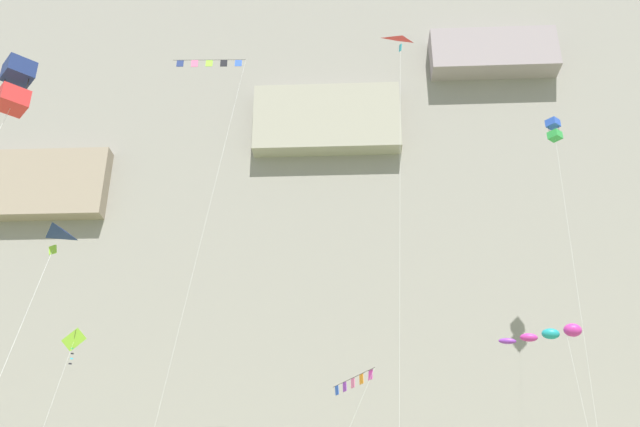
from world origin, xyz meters
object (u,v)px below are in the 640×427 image
object	(u,v)px
kite_delta_mid_left	(42,254)
kite_delta_front_field	(403,50)
kite_windsock_near_cliff	(553,334)
kite_box_low_left	(554,130)
kite_banner_high_left	(351,389)
kite_box_upper_mid	(15,86)
kite_diamond_upper_left	(71,349)
kite_banner_mid_right	(208,80)

from	to	relation	value
kite_delta_mid_left	kite_delta_front_field	bearing A→B (deg)	40.32
kite_delta_mid_left	kite_windsock_near_cliff	distance (m)	36.86
kite_box_low_left	kite_delta_front_field	size ratio (longest dim) A/B	1.01
kite_box_low_left	kite_banner_high_left	xyz separation A→B (m)	(-17.62, -15.73, -24.40)
kite_delta_mid_left	kite_box_upper_mid	size ratio (longest dim) A/B	0.65
kite_box_low_left	kite_box_upper_mid	bearing A→B (deg)	-136.95
kite_windsock_near_cliff	kite_delta_mid_left	bearing A→B (deg)	-137.30
kite_delta_front_field	kite_banner_high_left	world-z (taller)	kite_delta_front_field
kite_diamond_upper_left	kite_banner_high_left	bearing A→B (deg)	-18.23
kite_delta_front_field	kite_box_upper_mid	world-z (taller)	kite_delta_front_field
kite_banner_high_left	kite_box_upper_mid	world-z (taller)	kite_box_upper_mid
kite_windsock_near_cliff	kite_banner_high_left	size ratio (longest dim) A/B	1.81
kite_windsock_near_cliff	kite_banner_high_left	world-z (taller)	kite_windsock_near_cliff
kite_diamond_upper_left	kite_delta_mid_left	bearing A→B (deg)	-72.82
kite_banner_high_left	kite_box_upper_mid	bearing A→B (deg)	-135.27
kite_windsock_near_cliff	kite_banner_high_left	distance (m)	22.29
kite_delta_mid_left	kite_diamond_upper_left	bearing A→B (deg)	107.18
kite_banner_mid_right	kite_delta_front_field	size ratio (longest dim) A/B	1.04
kite_windsock_near_cliff	kite_box_upper_mid	size ratio (longest dim) A/B	0.83
kite_diamond_upper_left	kite_box_low_left	distance (m)	41.57
kite_banner_mid_right	kite_box_low_left	world-z (taller)	kite_banner_mid_right
kite_windsock_near_cliff	kite_box_upper_mid	distance (m)	39.56
kite_delta_front_field	kite_banner_mid_right	bearing A→B (deg)	168.01
kite_windsock_near_cliff	kite_delta_front_field	bearing A→B (deg)	-134.03
kite_banner_mid_right	kite_banner_high_left	bearing A→B (deg)	-34.69
kite_banner_mid_right	kite_banner_high_left	distance (m)	27.33
kite_diamond_upper_left	kite_windsock_near_cliff	world-z (taller)	kite_windsock_near_cliff
kite_diamond_upper_left	kite_windsock_near_cliff	bearing A→B (deg)	16.96
kite_banner_mid_right	kite_delta_front_field	bearing A→B (deg)	-11.99
kite_banner_mid_right	kite_box_upper_mid	world-z (taller)	kite_banner_mid_right
kite_delta_mid_left	kite_banner_high_left	distance (m)	15.96
kite_delta_mid_left	kite_banner_high_left	xyz separation A→B (m)	(12.16, 9.68, -3.61)
kite_windsock_near_cliff	kite_diamond_upper_left	bearing A→B (deg)	-163.04
kite_delta_mid_left	kite_banner_high_left	bearing A→B (deg)	38.53
kite_banner_high_left	kite_box_upper_mid	xyz separation A→B (m)	(-12.94, -12.82, 9.49)
kite_windsock_near_cliff	kite_box_low_left	bearing A→B (deg)	10.29
kite_windsock_near_cliff	kite_box_upper_mid	xyz separation A→B (m)	(-27.77, -28.04, 2.78)
kite_diamond_upper_left	kite_windsock_near_cliff	distance (m)	33.30
kite_delta_front_field	kite_windsock_near_cliff	xyz separation A→B (m)	(10.77, 11.15, -17.37)
kite_delta_front_field	kite_windsock_near_cliff	world-z (taller)	kite_delta_front_field
kite_diamond_upper_left	kite_box_upper_mid	distance (m)	19.70
kite_box_low_left	kite_box_upper_mid	distance (m)	44.40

